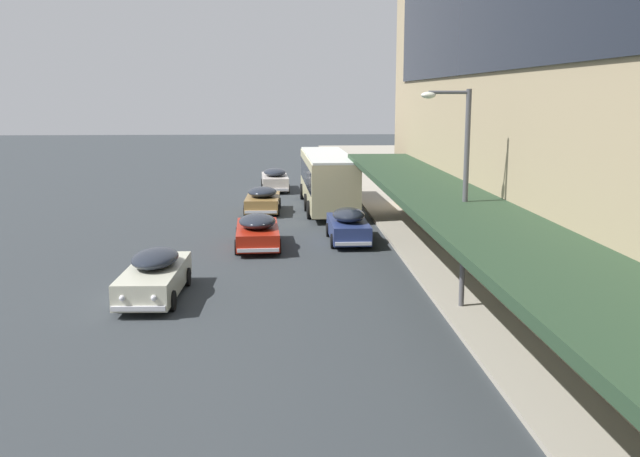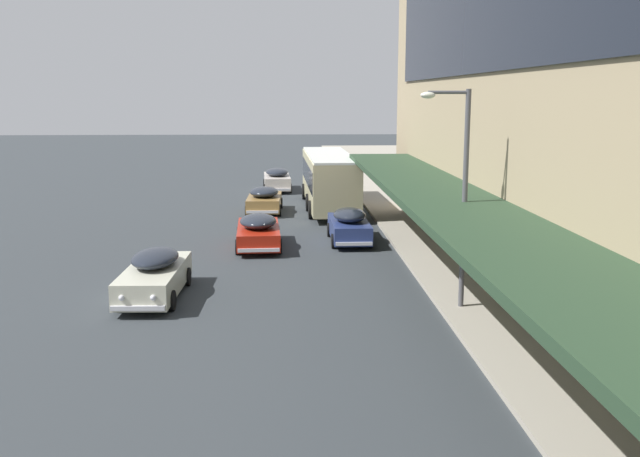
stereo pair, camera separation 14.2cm
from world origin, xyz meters
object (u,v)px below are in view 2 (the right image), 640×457
sedan_lead_mid (264,200)px  sedan_second_near (258,231)px  sedan_oncoming_front (349,225)px  sedan_oncoming_rear (155,274)px  sedan_trailing_mid (277,179)px  transit_bus_kerbside_front (329,177)px  street_lamp (459,182)px

sedan_lead_mid → sedan_second_near: 9.54m
sedan_oncoming_front → sedan_oncoming_rear: sedan_oncoming_front is taller
sedan_trailing_mid → sedan_oncoming_rear: 26.96m
sedan_trailing_mid → sedan_oncoming_rear: sedan_trailing_mid is taller
transit_bus_kerbside_front → sedan_trailing_mid: bearing=110.9°
transit_bus_kerbside_front → sedan_oncoming_front: 9.92m
sedan_second_near → street_lamp: bearing=-56.4°
sedan_trailing_mid → sedan_oncoming_front: size_ratio=1.11×
transit_bus_kerbside_front → sedan_oncoming_rear: 19.72m
transit_bus_kerbside_front → sedan_oncoming_front: bearing=-88.2°
transit_bus_kerbside_front → street_lamp: (2.66, -20.45, 2.16)m
sedan_oncoming_front → sedan_lead_mid: 9.50m
sedan_lead_mid → sedan_second_near: size_ratio=0.93×
sedan_trailing_mid → street_lamp: size_ratio=0.77×
transit_bus_kerbside_front → sedan_second_near: bearing=-109.1°
sedan_lead_mid → sedan_oncoming_rear: sedan_oncoming_rear is taller
sedan_trailing_mid → transit_bus_kerbside_front: bearing=-69.1°
sedan_trailing_mid → sedan_second_near: 19.06m
sedan_lead_mid → sedan_oncoming_rear: (-3.10, -17.19, 0.04)m
sedan_oncoming_rear → sedan_second_near: size_ratio=1.04×
sedan_second_near → sedan_oncoming_rear: bearing=-112.1°
sedan_trailing_mid → sedan_lead_mid: (-0.61, -9.51, -0.05)m
transit_bus_kerbside_front → street_lamp: street_lamp is taller
transit_bus_kerbside_front → sedan_trailing_mid: (-3.14, 8.24, -1.06)m
transit_bus_kerbside_front → sedan_lead_mid: 4.11m
sedan_lead_mid → sedan_oncoming_rear: 17.47m
sedan_lead_mid → street_lamp: street_lamp is taller
sedan_trailing_mid → sedan_second_near: size_ratio=1.04×
sedan_oncoming_rear → transit_bus_kerbside_front: bearing=69.6°
sedan_trailing_mid → street_lamp: 29.45m
transit_bus_kerbside_front → sedan_oncoming_front: size_ratio=2.55×
sedan_lead_mid → sedan_oncoming_rear: bearing=-100.2°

